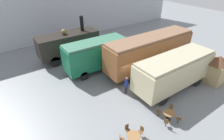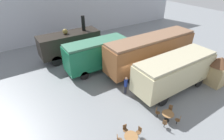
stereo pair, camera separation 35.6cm
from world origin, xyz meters
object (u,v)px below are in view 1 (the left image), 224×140
object	(u,v)px
passenger_coach_wooden	(150,50)
cafe_chair_0	(180,118)
passenger_coach_vintage	(174,70)
cafe_table_mid	(133,137)
cafe_table_near	(169,114)
streamlined_locomotive	(101,52)
steam_locomotive	(68,43)
visitor_person	(126,84)
ticket_kiosk	(217,68)

from	to	relation	value
passenger_coach_wooden	cafe_chair_0	size ratio (longest dim) A/B	12.52
passenger_coach_vintage	cafe_table_mid	xyz separation A→B (m)	(-7.18, -2.73, -1.47)
cafe_table_near	passenger_coach_vintage	bearing A→B (deg)	37.10
streamlined_locomotive	passenger_coach_vintage	xyz separation A→B (m)	(3.76, -7.17, 0.00)
steam_locomotive	cafe_table_mid	bearing A→B (deg)	-95.65
steam_locomotive	cafe_table_near	size ratio (longest dim) A/B	8.08
cafe_table_near	cafe_chair_0	size ratio (longest dim) A/B	1.07
cafe_table_mid	passenger_coach_vintage	bearing A→B (deg)	20.84
cafe_table_near	cafe_chair_0	world-z (taller)	cafe_chair_0
passenger_coach_wooden	cafe_table_mid	size ratio (longest dim) A/B	11.59
passenger_coach_vintage	visitor_person	bearing A→B (deg)	156.38
cafe_table_near	ticket_kiosk	distance (m)	8.05
streamlined_locomotive	passenger_coach_wooden	world-z (taller)	passenger_coach_wooden
steam_locomotive	passenger_coach_wooden	bearing A→B (deg)	-49.70
passenger_coach_wooden	cafe_table_mid	world-z (taller)	passenger_coach_wooden
cafe_table_mid	ticket_kiosk	size ratio (longest dim) A/B	0.31
steam_locomotive	cafe_table_near	xyz separation A→B (m)	(2.24, -14.30, -1.50)
passenger_coach_vintage	cafe_table_near	bearing A→B (deg)	-142.90
streamlined_locomotive	ticket_kiosk	bearing A→B (deg)	-47.60
steam_locomotive	cafe_chair_0	world-z (taller)	steam_locomotive
passenger_coach_vintage	cafe_table_mid	distance (m)	7.82
streamlined_locomotive	cafe_table_mid	size ratio (longest dim) A/B	9.22
passenger_coach_wooden	passenger_coach_vintage	size ratio (longest dim) A/B	1.30
passenger_coach_vintage	cafe_table_near	size ratio (longest dim) A/B	9.01
cafe_table_mid	visitor_person	size ratio (longest dim) A/B	0.52
visitor_person	passenger_coach_vintage	bearing A→B (deg)	-23.62
streamlined_locomotive	ticket_kiosk	world-z (taller)	streamlined_locomotive
steam_locomotive	ticket_kiosk	size ratio (longest dim) A/B	2.50
steam_locomotive	streamlined_locomotive	size ratio (longest dim) A/B	0.87
passenger_coach_wooden	cafe_chair_0	world-z (taller)	passenger_coach_wooden
passenger_coach_wooden	visitor_person	world-z (taller)	passenger_coach_wooden
cafe_table_mid	cafe_chair_0	xyz separation A→B (m)	(4.04, -0.67, -0.07)
streamlined_locomotive	cafe_table_mid	distance (m)	10.58
passenger_coach_vintage	cafe_table_mid	size ratio (longest dim) A/B	8.89
streamlined_locomotive	cafe_chair_0	distance (m)	10.71
cafe_chair_0	cafe_table_near	bearing A→B (deg)	-0.00
visitor_person	passenger_coach_wooden	bearing A→B (deg)	23.29
passenger_coach_wooden	cafe_chair_0	xyz separation A→B (m)	(-3.87, -7.39, -1.87)
passenger_coach_vintage	cafe_table_near	distance (m)	4.65
passenger_coach_wooden	passenger_coach_vintage	bearing A→B (deg)	-100.43
visitor_person	cafe_table_near	bearing A→B (deg)	-81.16
steam_locomotive	visitor_person	size ratio (longest dim) A/B	4.15
passenger_coach_vintage	steam_locomotive	bearing A→B (deg)	116.33
cafe_table_mid	cafe_chair_0	size ratio (longest dim) A/B	1.08
streamlined_locomotive	ticket_kiosk	distance (m)	12.12
passenger_coach_wooden	cafe_table_mid	distance (m)	10.53
passenger_coach_wooden	cafe_table_mid	bearing A→B (deg)	-139.68
passenger_coach_vintage	cafe_table_near	xyz separation A→B (m)	(-3.52, -2.66, -1.45)
passenger_coach_vintage	cafe_chair_0	world-z (taller)	passenger_coach_vintage
cafe_table_mid	streamlined_locomotive	bearing A→B (deg)	70.95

